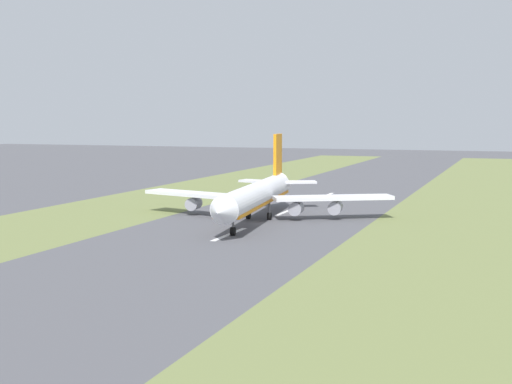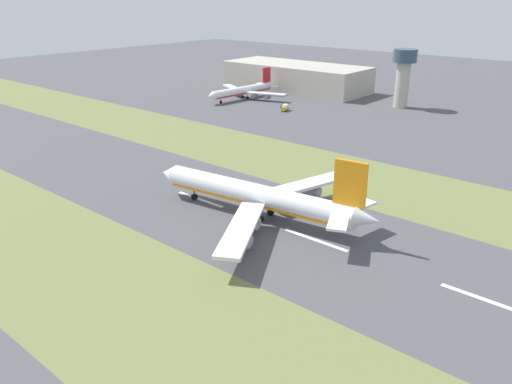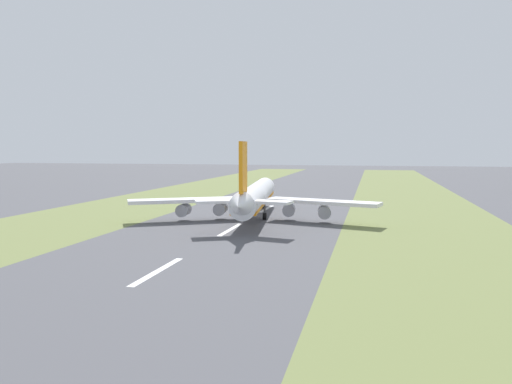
% 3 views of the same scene
% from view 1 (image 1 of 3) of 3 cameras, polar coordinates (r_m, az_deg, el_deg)
% --- Properties ---
extents(ground_plane, '(800.00, 800.00, 0.00)m').
position_cam_1_polar(ground_plane, '(165.76, -0.01, -2.55)').
color(ground_plane, '#4C4C51').
extents(grass_median_west, '(40.00, 600.00, 0.01)m').
position_cam_1_polar(grass_median_west, '(156.19, 15.70, -3.30)').
color(grass_median_west, olive).
rests_on(grass_median_west, ground).
extents(grass_median_east, '(40.00, 600.00, 0.01)m').
position_cam_1_polar(grass_median_east, '(186.03, -13.13, -1.78)').
color(grass_median_east, olive).
rests_on(grass_median_east, ground).
extents(centreline_dash_near, '(1.20, 18.00, 0.01)m').
position_cam_1_polar(centreline_dash_near, '(226.21, 5.59, -0.30)').
color(centreline_dash_near, silver).
rests_on(centreline_dash_near, ground).
extents(centreline_dash_mid, '(1.20, 18.00, 0.01)m').
position_cam_1_polar(centreline_dash_mid, '(188.05, 2.50, -1.54)').
color(centreline_dash_mid, silver).
rests_on(centreline_dash_mid, ground).
extents(centreline_dash_far, '(1.20, 18.00, 0.01)m').
position_cam_1_polar(centreline_dash_far, '(150.84, -2.14, -3.40)').
color(centreline_dash_far, silver).
rests_on(centreline_dash_far, ground).
extents(airplane_main_jet, '(63.64, 67.16, 20.20)m').
position_cam_1_polar(airplane_main_jet, '(170.84, 0.15, -0.26)').
color(airplane_main_jet, white).
rests_on(airplane_main_jet, ground).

